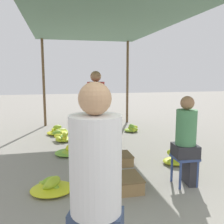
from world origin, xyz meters
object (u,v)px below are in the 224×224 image
banana_pile_left_0 (51,187)px  vendor_foreground (96,199)px  banana_pile_left_3 (58,132)px  crate_near (124,183)px  crate_mid (119,159)px  vendor_seated (187,139)px  banana_pile_right_0 (132,129)px  shopper_walking_mid (96,110)px  stool (185,162)px  banana_pile_left_1 (70,152)px  banana_pile_right_1 (176,158)px  banana_pile_left_2 (63,138)px

banana_pile_left_0 → vendor_foreground: bearing=-79.7°
vendor_foreground → banana_pile_left_3: size_ratio=2.62×
crate_near → crate_mid: size_ratio=1.06×
vendor_seated → banana_pile_right_0: bearing=85.9°
vendor_foreground → shopper_walking_mid: shopper_walking_mid is taller
vendor_foreground → stool: 2.40m
vendor_seated → banana_pile_right_0: vendor_seated is taller
banana_pile_left_1 → banana_pile_left_3: size_ratio=0.97×
stool → banana_pile_left_1: (-1.60, 1.78, -0.29)m
vendor_foreground → banana_pile_left_1: bearing=89.8°
banana_pile_left_3 → banana_pile_right_1: size_ratio=1.31×
stool → crate_near: (-0.94, 0.03, -0.25)m
stool → banana_pile_left_3: bearing=116.6°
banana_pile_right_1 → crate_near: size_ratio=0.95×
banana_pile_right_0 → banana_pile_right_1: 2.69m
vendor_foreground → banana_pile_right_0: 5.60m
banana_pile_right_1 → crate_near: (-1.23, -0.79, -0.01)m
banana_pile_left_0 → stool: bearing=-5.7°
banana_pile_left_1 → banana_pile_left_2: size_ratio=1.18×
vendor_seated → crate_mid: vendor_seated is taller
stool → banana_pile_right_1: bearing=70.2°
banana_pile_left_3 → banana_pile_left_0: bearing=-92.4°
banana_pile_right_1 → crate_near: banana_pile_right_1 is taller
banana_pile_left_3 → banana_pile_right_1: bearing=-53.0°
banana_pile_left_2 → crate_near: banana_pile_left_2 is taller
banana_pile_left_2 → crate_mid: banana_pile_left_2 is taller
vendor_foreground → banana_pile_left_1: size_ratio=2.71×
crate_mid → shopper_walking_mid: size_ratio=0.27×
banana_pile_left_2 → crate_near: bearing=-74.7°
crate_near → banana_pile_right_1: bearing=32.8°
banana_pile_left_3 → banana_pile_right_0: 2.10m
banana_pile_left_1 → shopper_walking_mid: 1.02m
shopper_walking_mid → stool: bearing=-62.0°
banana_pile_left_2 → shopper_walking_mid: 1.43m
crate_near → banana_pile_left_2: bearing=105.3°
stool → banana_pile_left_2: 3.38m
vendor_seated → banana_pile_right_1: vendor_seated is taller
crate_mid → shopper_walking_mid: (-0.28, 0.88, 0.80)m
vendor_foreground → stool: (1.61, 1.71, -0.48)m
banana_pile_left_0 → banana_pile_right_1: (2.25, 0.63, 0.03)m
banana_pile_left_2 → crate_mid: (0.97, -1.84, 0.01)m
stool → banana_pile_right_0: 3.53m
stool → banana_pile_left_2: stool is taller
banana_pile_right_0 → shopper_walking_mid: bearing=-129.6°
crate_mid → crate_near: bearing=-100.2°
vendor_seated → banana_pile_left_0: vendor_seated is taller
banana_pile_right_0 → vendor_foreground: bearing=-109.9°
banana_pile_left_3 → banana_pile_right_1: (2.11, -2.80, 0.03)m
banana_pile_left_1 → vendor_seated: bearing=-47.5°
banana_pile_right_0 → crate_mid: bearing=-112.7°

